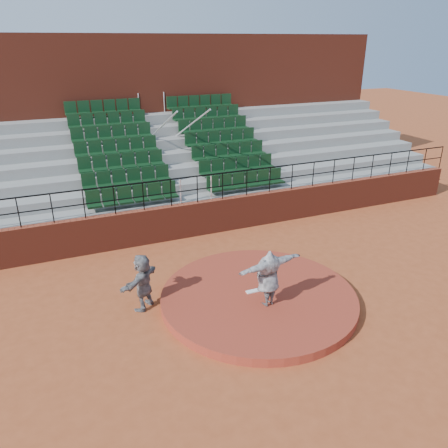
# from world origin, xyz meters

# --- Properties ---
(ground) EXTENTS (90.00, 90.00, 0.00)m
(ground) POSITION_xyz_m (0.00, 0.00, 0.00)
(ground) COLOR #A04824
(ground) RESTS_ON ground
(pitchers_mound) EXTENTS (5.50, 5.50, 0.25)m
(pitchers_mound) POSITION_xyz_m (0.00, 0.00, 0.12)
(pitchers_mound) COLOR maroon
(pitchers_mound) RESTS_ON ground
(pitching_rubber) EXTENTS (0.60, 0.15, 0.03)m
(pitching_rubber) POSITION_xyz_m (0.00, 0.15, 0.27)
(pitching_rubber) COLOR white
(pitching_rubber) RESTS_ON pitchers_mound
(boundary_wall) EXTENTS (24.00, 0.30, 1.30)m
(boundary_wall) POSITION_xyz_m (0.00, 5.00, 0.65)
(boundary_wall) COLOR maroon
(boundary_wall) RESTS_ON ground
(wall_railing) EXTENTS (24.04, 0.05, 1.03)m
(wall_railing) POSITION_xyz_m (0.00, 5.00, 2.03)
(wall_railing) COLOR black
(wall_railing) RESTS_ON boundary_wall
(seating_deck) EXTENTS (24.00, 5.97, 4.63)m
(seating_deck) POSITION_xyz_m (0.00, 8.65, 1.44)
(seating_deck) COLOR gray
(seating_deck) RESTS_ON ground
(press_box_facade) EXTENTS (24.00, 3.00, 7.10)m
(press_box_facade) POSITION_xyz_m (0.00, 12.60, 3.55)
(press_box_facade) COLOR maroon
(press_box_facade) RESTS_ON ground
(pitcher) EXTENTS (2.04, 0.86, 1.61)m
(pitcher) POSITION_xyz_m (-0.03, -0.56, 1.05)
(pitcher) COLOR black
(pitcher) RESTS_ON pitchers_mound
(fielder) EXTENTS (1.44, 1.34, 1.61)m
(fielder) POSITION_xyz_m (-3.04, 0.96, 0.80)
(fielder) COLOR black
(fielder) RESTS_ON ground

